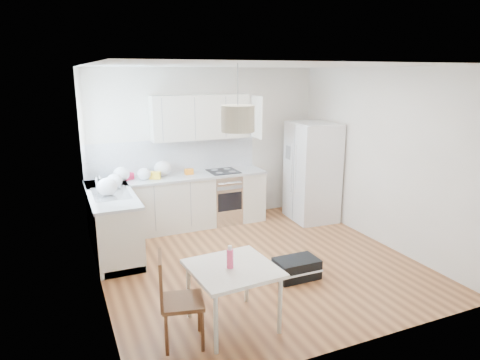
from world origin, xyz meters
The scene contains 29 objects.
floor centered at (0.00, 0.00, 0.00)m, with size 4.20×4.20×0.00m, color brown.
ceiling centered at (0.00, 0.00, 2.70)m, with size 4.20×4.20×0.00m, color white.
wall_back centered at (0.00, 2.10, 1.35)m, with size 4.20×4.20×0.00m, color beige.
wall_left centered at (-2.10, 0.00, 1.35)m, with size 4.20×4.20×0.00m, color beige.
wall_right centered at (2.10, 0.00, 1.35)m, with size 4.20×4.20×0.00m, color beige.
window_glassblock centered at (-2.09, 1.15, 1.75)m, with size 0.02×1.00×1.00m, color #BFE0F9.
cabinets_back centered at (-0.60, 1.80, 0.44)m, with size 3.00×0.60×0.88m, color silver.
cabinets_left centered at (-1.80, 1.20, 0.44)m, with size 0.60×1.80×0.88m, color silver.
counter_back centered at (-0.60, 1.80, 0.90)m, with size 3.02×0.64×0.04m, color #A4A7A9.
counter_left centered at (-1.80, 1.20, 0.90)m, with size 0.64×1.82×0.04m, color #A4A7A9.
backsplash_back centered at (-0.60, 2.09, 1.21)m, with size 3.00×0.01×0.58m, color white.
backsplash_left centered at (-2.09, 1.20, 1.21)m, with size 0.01×1.80×0.58m, color white.
upper_cabinets centered at (-0.15, 1.94, 1.88)m, with size 1.70×0.32×0.75m, color silver.
range_oven centered at (0.20, 1.80, 0.44)m, with size 0.50×0.61×0.88m, color silver, non-canonical shape.
sink centered at (-1.80, 1.15, 0.92)m, with size 0.50×0.80×0.16m, color silver, non-canonical shape.
refrigerator centered at (1.74, 1.31, 0.88)m, with size 0.84×0.88×1.76m, color white, non-canonical shape.
dining_table centered at (-0.91, -1.29, 0.60)m, with size 0.90×0.90×0.67m.
dining_chair centered at (-1.48, -1.39, 0.47)m, with size 0.40×0.40×0.95m, color #452A14, non-canonical shape.
drink_bottle centered at (-0.94, -1.30, 0.79)m, with size 0.07×0.07×0.24m, color #E13E65.
gym_bag centered at (0.27, -0.63, 0.13)m, with size 0.56×0.36×0.26m, color black.
pendant_lamp centered at (-0.82, -1.21, 2.18)m, with size 0.33×0.33×0.25m, color beige.
grocery_bag_a centered at (-1.55, 1.81, 1.04)m, with size 0.26×0.22×0.24m, color white.
grocery_bag_b centered at (-1.19, 1.75, 1.02)m, with size 0.22×0.19×0.20m, color white.
grocery_bag_c centered at (-0.85, 1.90, 1.05)m, with size 0.29×0.25×0.26m, color white.
grocery_bag_d centered at (-1.70, 1.44, 1.03)m, with size 0.24×0.20×0.22m, color white.
grocery_bag_e centered at (-1.85, 1.06, 1.05)m, with size 0.29×0.24×0.26m, color white.
snack_orange centered at (-0.42, 1.84, 0.97)m, with size 0.14×0.09×0.10m, color orange.
snack_yellow centered at (-1.02, 1.75, 0.98)m, with size 0.17×0.11×0.12m, color gold.
snack_red centered at (-1.42, 1.88, 0.97)m, with size 0.16×0.10×0.11m, color #D91B45.
Camera 1 is at (-2.47, -5.03, 2.61)m, focal length 32.00 mm.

